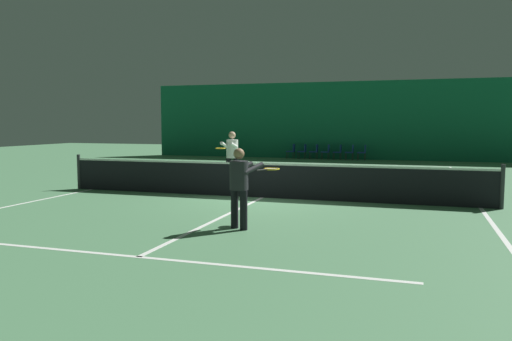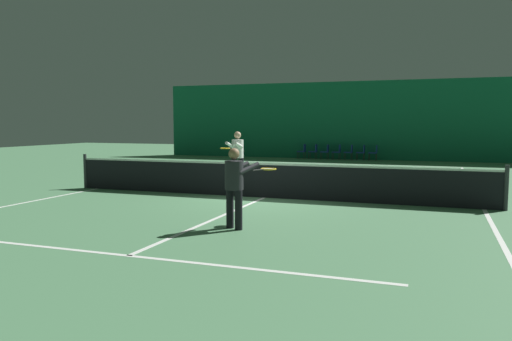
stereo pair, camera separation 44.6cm
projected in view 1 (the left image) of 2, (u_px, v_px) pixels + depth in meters
ground_plane at (262, 198)px, 13.66m from camera, size 60.00×60.00×0.00m
backdrop_curtain at (343, 120)px, 28.15m from camera, size 23.00×0.12×4.37m
court_line_baseline_far at (332, 164)px, 24.93m from camera, size 11.00×0.10×0.00m
court_line_service_far at (310, 175)px, 19.72m from camera, size 8.25×0.10×0.00m
court_line_service_near at (138, 257)px, 7.60m from camera, size 8.25×0.10×0.00m
court_line_sideline_left at (92, 189)px, 15.34m from camera, size 0.10×23.80×0.00m
court_line_sideline_right at (481, 208)px, 11.98m from camera, size 0.10×23.80×0.00m
court_line_centre at (262, 198)px, 13.66m from camera, size 0.10×12.80×0.00m
tennis_net at (262, 179)px, 13.61m from camera, size 12.00×0.10×1.07m
player_near at (241, 182)px, 9.56m from camera, size 0.86×1.33×1.56m
player_far at (232, 153)px, 16.83m from camera, size 0.44×1.39×1.75m
courtside_chair_0 at (292, 150)px, 28.67m from camera, size 0.44×0.44×0.84m
courtside_chair_1 at (303, 150)px, 28.46m from camera, size 0.44×0.44×0.84m
courtside_chair_2 at (315, 151)px, 28.25m from camera, size 0.44×0.44×0.84m
courtside_chair_3 at (327, 151)px, 28.05m from camera, size 0.44×0.44×0.84m
courtside_chair_4 at (339, 151)px, 27.84m from camera, size 0.44×0.44×0.84m
courtside_chair_5 at (351, 151)px, 27.64m from camera, size 0.44×0.44×0.84m
courtside_chair_6 at (363, 151)px, 27.43m from camera, size 0.44×0.44×0.84m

